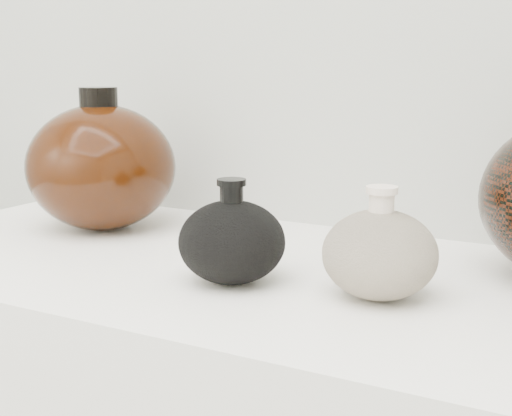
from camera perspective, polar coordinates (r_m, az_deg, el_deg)
The scene contains 3 objects.
black_gourd_vase at distance 0.82m, azimuth -1.94°, elevation -2.66°, with size 0.14×0.14×0.12m.
cream_gourd_vase at distance 0.77m, azimuth 9.87°, elevation -3.60°, with size 0.13×0.13×0.12m.
left_round_pot at distance 1.10m, azimuth -12.26°, elevation 3.26°, with size 0.29×0.29×0.21m.
Camera 1 is at (0.36, 0.20, 1.15)m, focal length 50.00 mm.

